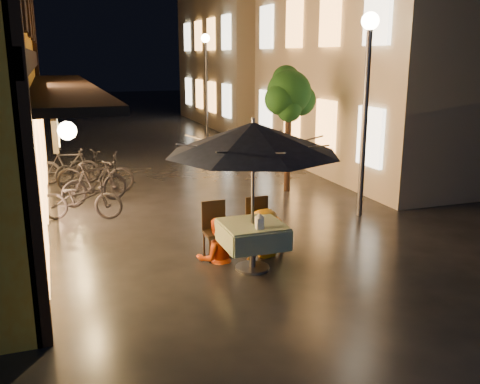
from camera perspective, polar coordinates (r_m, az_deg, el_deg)
name	(u,v)px	position (r m, az deg, el deg)	size (l,w,h in m)	color
ground	(267,265)	(8.96, 2.88, -7.83)	(90.00, 90.00, 0.00)	black
east_building_near	(414,54)	(17.74, 18.04, 13.79)	(7.30, 9.30, 6.80)	#AFA28A
east_building_far	(270,49)	(27.80, 3.19, 14.94)	(7.30, 10.30, 7.30)	#AFA28A
street_tree	(289,96)	(13.44, 5.27, 10.21)	(1.43, 1.20, 3.15)	black
streetlamp_near	(367,79)	(11.48, 13.39, 11.67)	(0.36, 0.36, 4.23)	#59595E
streetlamp_far	(206,67)	(22.53, -3.66, 13.18)	(0.36, 0.36, 4.23)	#59595E
cafe_table	(252,235)	(8.62, 1.34, -4.56)	(0.99, 0.99, 0.78)	#59595E
patio_umbrella	(253,138)	(8.25, 1.40, 5.75)	(2.76, 2.76, 2.46)	#59595E
cafe_chair_left	(215,227)	(9.18, -2.65, -3.71)	(0.42, 0.42, 0.97)	black
cafe_chair_right	(259,222)	(9.43, 2.02, -3.21)	(0.42, 0.42, 0.97)	black
table_lantern	(259,220)	(8.25, 2.09, -3.03)	(0.16, 0.16, 0.25)	white
person_orange	(216,219)	(8.96, -2.53, -2.87)	(0.71, 0.55, 1.46)	#D6450B
person_yellow	(265,210)	(9.18, 2.67, -1.98)	(1.04, 0.60, 1.61)	orange
bicycle_0	(81,199)	(11.75, -16.60, -0.68)	(0.60, 1.73, 0.91)	black
bicycle_1	(95,183)	(12.90, -15.25, 0.94)	(0.47, 1.66, 1.00)	black
bicycle_2	(96,173)	(13.96, -15.15, 1.96)	(0.67, 1.91, 1.00)	black
bicycle_3	(68,166)	(15.13, -17.85, 2.67)	(0.46, 1.64, 0.99)	black
bicycle_4	(82,167)	(15.27, -16.50, 2.58)	(0.55, 1.59, 0.83)	black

